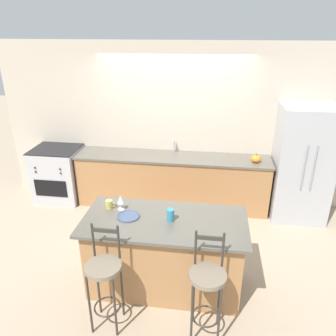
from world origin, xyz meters
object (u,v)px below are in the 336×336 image
bar_stool_near (105,277)px  dinner_plate (128,216)px  refrigerator (302,164)px  oven_range (59,174)px  bar_stool_far (207,285)px  tumbler_cup (170,215)px  pumpkin_decoration (256,159)px  coffee_mug (109,204)px  wine_glass (121,200)px

bar_stool_near → dinner_plate: bar_stool_near is taller
refrigerator → oven_range: bearing=179.7°
bar_stool_far → dinner_plate: 1.16m
refrigerator → bar_stool_far: size_ratio=1.59×
oven_range → bar_stool_near: bar_stool_near is taller
tumbler_cup → dinner_plate: bearing=178.6°
bar_stool_near → pumpkin_decoration: (1.69, 2.53, 0.35)m
bar_stool_far → tumbler_cup: 0.85m
bar_stool_near → pumpkin_decoration: bearing=56.2°
oven_range → pumpkin_decoration: bearing=-0.6°
oven_range → dinner_plate: oven_range is taller
pumpkin_decoration → coffee_mug: bearing=-137.4°
oven_range → bar_stool_near: (1.70, -2.57, 0.15)m
dinner_plate → coffee_mug: size_ratio=2.20×
pumpkin_decoration → dinner_plate: bearing=-130.5°
wine_glass → tumbler_cup: 0.63m
bar_stool_near → oven_range: bearing=123.5°
oven_range → pumpkin_decoration: pumpkin_decoration is taller
refrigerator → oven_range: (-4.10, 0.02, -0.44)m
oven_range → refrigerator: bearing=-0.3°
bar_stool_far → pumpkin_decoration: bar_stool_far is taller
oven_range → bar_stool_far: size_ratio=0.83×
dinner_plate → pumpkin_decoration: pumpkin_decoration is taller
bar_stool_near → tumbler_cup: size_ratio=8.14×
wine_glass → pumpkin_decoration: (1.72, 1.73, -0.08)m
oven_range → coffee_mug: 2.37m
wine_glass → pumpkin_decoration: wine_glass is taller
oven_range → coffee_mug: size_ratio=8.02×
refrigerator → dinner_plate: (-2.31, -1.89, 0.01)m
coffee_mug → pumpkin_decoration: 2.54m
wine_glass → dinner_plate: bearing=-49.3°
refrigerator → coffee_mug: bearing=-146.1°
bar_stool_near → pumpkin_decoration: bar_stool_near is taller
refrigerator → bar_stool_far: bearing=-118.8°
dinner_plate → tumbler_cup: bearing=-1.4°
oven_range → wine_glass: 2.49m
refrigerator → tumbler_cup: refrigerator is taller
oven_range → tumbler_cup: (2.27, -1.92, 0.51)m
pumpkin_decoration → oven_range: bearing=179.4°
wine_glass → bar_stool_near: bearing=-87.5°
tumbler_cup → pumpkin_decoration: bearing=59.3°
dinner_plate → wine_glass: (-0.12, 0.14, 0.12)m
wine_glass → tumbler_cup: size_ratio=1.28×
bar_stool_far → tumbler_cup: size_ratio=8.14×
bar_stool_near → bar_stool_far: bearing=1.0°
refrigerator → pumpkin_decoration: refrigerator is taller
bar_stool_far → oven_range: bearing=136.7°
wine_glass → refrigerator: bearing=35.6°
bar_stool_near → tumbler_cup: (0.57, 0.64, 0.36)m
refrigerator → pumpkin_decoration: (-0.71, -0.02, 0.05)m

